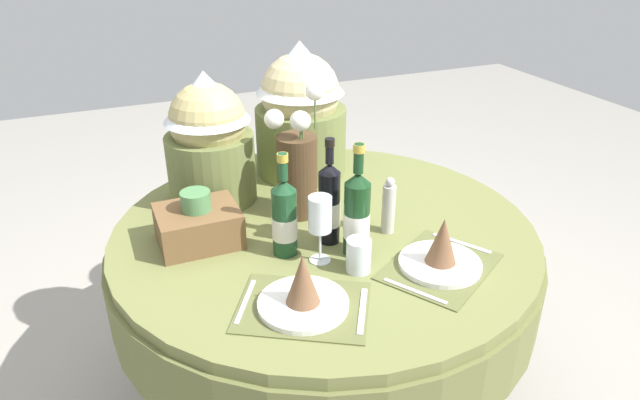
# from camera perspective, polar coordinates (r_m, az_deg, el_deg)

# --- Properties ---
(ground) EXTENTS (8.00, 8.00, 0.00)m
(ground) POSITION_cam_1_polar(r_m,az_deg,el_deg) (2.33, 0.35, -18.22)
(ground) COLOR #9E998E
(dining_table) EXTENTS (1.41, 1.41, 0.72)m
(dining_table) POSITION_cam_1_polar(r_m,az_deg,el_deg) (1.97, 0.39, -6.32)
(dining_table) COLOR olive
(dining_table) RESTS_ON ground
(place_setting_left) EXTENTS (0.42, 0.40, 0.16)m
(place_setting_left) POSITION_cam_1_polar(r_m,az_deg,el_deg) (1.50, -1.70, -9.19)
(place_setting_left) COLOR brown
(place_setting_left) RESTS_ON dining_table
(place_setting_right) EXTENTS (0.43, 0.40, 0.16)m
(place_setting_right) POSITION_cam_1_polar(r_m,az_deg,el_deg) (1.70, 11.92, -5.20)
(place_setting_right) COLOR brown
(place_setting_right) RESTS_ON dining_table
(flower_vase) EXTENTS (0.20, 0.15, 0.44)m
(flower_vase) POSITION_cam_1_polar(r_m,az_deg,el_deg) (1.90, -2.29, 3.40)
(flower_vase) COLOR #47331E
(flower_vase) RESTS_ON dining_table
(wine_bottle_left) EXTENTS (0.08, 0.08, 0.35)m
(wine_bottle_left) POSITION_cam_1_polar(r_m,az_deg,el_deg) (1.69, 3.68, -1.37)
(wine_bottle_left) COLOR #143819
(wine_bottle_left) RESTS_ON dining_table
(wine_bottle_centre) EXTENTS (0.07, 0.07, 0.34)m
(wine_bottle_centre) POSITION_cam_1_polar(r_m,az_deg,el_deg) (1.75, 0.93, -0.32)
(wine_bottle_centre) COLOR black
(wine_bottle_centre) RESTS_ON dining_table
(wine_bottle_rear) EXTENTS (0.08, 0.08, 0.32)m
(wine_bottle_rear) POSITION_cam_1_polar(r_m,az_deg,el_deg) (1.69, -3.55, -1.70)
(wine_bottle_rear) COLOR #194223
(wine_bottle_rear) RESTS_ON dining_table
(wine_glass_left) EXTENTS (0.07, 0.07, 0.21)m
(wine_glass_left) POSITION_cam_1_polar(r_m,az_deg,el_deg) (1.64, 0.00, -1.58)
(wine_glass_left) COLOR silver
(wine_glass_left) RESTS_ON dining_table
(tumbler_near_left) EXTENTS (0.07, 0.07, 0.10)m
(tumbler_near_left) POSITION_cam_1_polar(r_m,az_deg,el_deg) (1.65, 3.85, -5.51)
(tumbler_near_left) COLOR silver
(tumbler_near_left) RESTS_ON dining_table
(pepper_mill) EXTENTS (0.04, 0.04, 0.19)m
(pepper_mill) POSITION_cam_1_polar(r_m,az_deg,el_deg) (1.83, 6.81, -0.69)
(pepper_mill) COLOR #B7B2AD
(pepper_mill) RESTS_ON dining_table
(gift_tub_back_left) EXTENTS (0.31, 0.31, 0.46)m
(gift_tub_back_left) POSITION_cam_1_polar(r_m,az_deg,el_deg) (2.01, -10.99, 6.43)
(gift_tub_back_left) COLOR olive
(gift_tub_back_left) RESTS_ON dining_table
(gift_tub_back_centre) EXTENTS (0.35, 0.35, 0.51)m
(gift_tub_back_centre) POSITION_cam_1_polar(r_m,az_deg,el_deg) (2.20, -1.95, 9.34)
(gift_tub_back_centre) COLOR olive
(gift_tub_back_centre) RESTS_ON dining_table
(woven_basket_side_left) EXTENTS (0.25, 0.20, 0.17)m
(woven_basket_side_left) POSITION_cam_1_polar(r_m,az_deg,el_deg) (1.81, -11.98, -2.34)
(woven_basket_side_left) COLOR brown
(woven_basket_side_left) RESTS_ON dining_table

